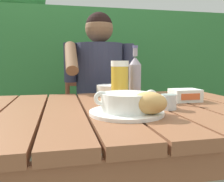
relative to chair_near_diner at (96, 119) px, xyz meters
The scene contains 13 objects.
dining_table 0.90m from the chair_near_diner, 96.78° to the right, with size 1.37×0.87×0.72m.
hedge_backdrop 1.07m from the chair_near_diner, 109.87° to the left, with size 3.74×0.92×2.21m.
chair_near_diner is the anchor object (origin of this frame).
person_eating 0.33m from the chair_near_diner, 90.81° to the right, with size 0.48×0.47×1.24m.
serving_plate 1.05m from the chair_near_diner, 92.52° to the right, with size 0.26×0.26×0.01m.
soup_bowl 1.06m from the chair_near_diner, 92.52° to the right, with size 0.23×0.18×0.07m.
bread_roll 1.12m from the chair_near_diner, 89.30° to the right, with size 0.14×0.12×0.07m.
beer_glass 0.85m from the chair_near_diner, 90.69° to the right, with size 0.08×0.08×0.19m.
beer_bottle 0.82m from the chair_near_diner, 84.14° to the right, with size 0.06×0.06×0.26m.
water_glass_small 1.02m from the chair_near_diner, 82.01° to the right, with size 0.06×0.06×0.06m.
butter_tub 0.91m from the chair_near_diner, 70.05° to the right, with size 0.13×0.10×0.06m.
table_knife 0.97m from the chair_near_diner, 85.16° to the right, with size 0.15×0.07×0.01m.
diner_bowl 0.62m from the chair_near_diner, 90.00° to the right, with size 0.16×0.16×0.06m.
Camera 1 is at (-0.16, -0.92, 0.91)m, focal length 38.25 mm.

